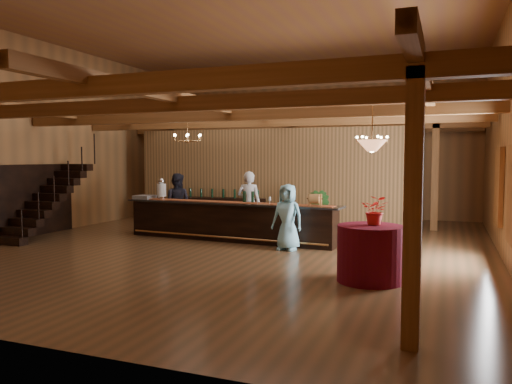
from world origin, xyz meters
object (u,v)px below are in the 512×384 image
(guest, at_px, (287,217))
(chandelier_left, at_px, (187,137))
(beverage_dispenser, at_px, (162,189))
(raffle_drum, at_px, (315,199))
(pendant_lamp, at_px, (372,146))
(tasting_bar, at_px, (229,221))
(bartender, at_px, (249,204))
(staff_second, at_px, (177,203))
(backbar_shelf, at_px, (218,211))
(chandelier_right, at_px, (372,139))
(round_table, at_px, (370,254))
(floor_plant, at_px, (318,212))

(guest, bearing_deg, chandelier_left, 176.62)
(beverage_dispenser, height_order, guest, beverage_dispenser)
(raffle_drum, relative_size, chandelier_left, 0.42)
(raffle_drum, relative_size, pendant_lamp, 0.38)
(tasting_bar, distance_m, bartender, 0.95)
(tasting_bar, bearing_deg, raffle_drum, -1.13)
(pendant_lamp, relative_size, bartender, 0.50)
(raffle_drum, bearing_deg, guest, -133.27)
(guest, bearing_deg, staff_second, 166.05)
(tasting_bar, xyz_separation_m, raffle_drum, (2.37, -0.21, 0.68))
(beverage_dispenser, xyz_separation_m, chandelier_left, (1.05, -0.38, 1.42))
(backbar_shelf, relative_size, chandelier_right, 3.99)
(pendant_lamp, height_order, guest, pendant_lamp)
(tasting_bar, bearing_deg, round_table, -33.21)
(round_table, height_order, guest, guest)
(chandelier_left, relative_size, floor_plant, 0.63)
(backbar_shelf, xyz_separation_m, pendant_lamp, (5.69, -5.70, 1.95))
(chandelier_left, distance_m, floor_plant, 4.27)
(raffle_drum, distance_m, guest, 0.86)
(chandelier_right, bearing_deg, bartender, -174.82)
(round_table, bearing_deg, backbar_shelf, 134.94)
(chandelier_left, xyz_separation_m, guest, (2.98, -0.58, -1.94))
(chandelier_left, xyz_separation_m, bartender, (1.36, 1.01, -1.82))
(beverage_dispenser, relative_size, staff_second, 0.35)
(tasting_bar, relative_size, raffle_drum, 18.01)
(beverage_dispenser, distance_m, chandelier_left, 1.81)
(chandelier_left, bearing_deg, staff_second, 133.34)
(tasting_bar, relative_size, bartender, 3.38)
(beverage_dispenser, relative_size, guest, 0.38)
(beverage_dispenser, distance_m, staff_second, 0.74)
(round_table, relative_size, chandelier_left, 1.45)
(beverage_dispenser, xyz_separation_m, pendant_lamp, (6.30, -3.31, 1.10))
(beverage_dispenser, bearing_deg, raffle_drum, -5.04)
(backbar_shelf, bearing_deg, tasting_bar, -68.24)
(floor_plant, bearing_deg, chandelier_left, -144.80)
(tasting_bar, relative_size, floor_plant, 4.80)
(staff_second, bearing_deg, beverage_dispenser, 63.12)
(chandelier_left, height_order, guest, chandelier_left)
(backbar_shelf, relative_size, pendant_lamp, 3.55)
(round_table, distance_m, guest, 3.28)
(bartender, distance_m, guest, 2.28)
(round_table, bearing_deg, pendant_lamp, 45.00)
(pendant_lamp, distance_m, guest, 3.65)
(chandelier_left, height_order, pendant_lamp, same)
(chandelier_left, distance_m, chandelier_right, 4.83)
(raffle_drum, relative_size, backbar_shelf, 0.11)
(guest, distance_m, floor_plant, 2.73)
(beverage_dispenser, bearing_deg, staff_second, 75.58)
(chandelier_right, height_order, floor_plant, chandelier_right)
(staff_second, bearing_deg, raffle_drum, 154.98)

